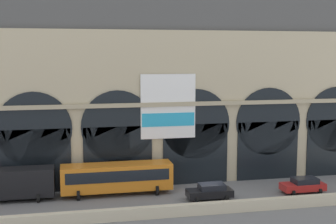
# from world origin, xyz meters

# --- Properties ---
(ground_plane) EXTENTS (200.00, 200.00, 0.00)m
(ground_plane) POSITION_xyz_m (0.00, 0.00, 0.00)
(ground_plane) COLOR slate
(quay_parapet_wall) EXTENTS (90.00, 0.70, 1.01)m
(quay_parapet_wall) POSITION_xyz_m (0.00, -4.64, 0.51)
(quay_parapet_wall) COLOR beige
(quay_parapet_wall) RESTS_ON ground
(station_building) EXTENTS (51.87, 5.72, 21.20)m
(station_building) POSITION_xyz_m (0.02, 7.66, 10.29)
(station_building) COLOR #BCAD8C
(station_building) RESTS_ON ground
(box_truck_west) EXTENTS (7.50, 2.91, 3.12)m
(box_truck_west) POSITION_xyz_m (-18.45, 2.78, 1.70)
(box_truck_west) COLOR red
(box_truck_west) RESTS_ON ground
(bus_midwest) EXTENTS (11.00, 3.25, 3.10)m
(bus_midwest) POSITION_xyz_m (-8.73, 2.71, 1.78)
(bus_midwest) COLOR orange
(bus_midwest) RESTS_ON ground
(car_center) EXTENTS (4.40, 2.22, 1.55)m
(car_center) POSITION_xyz_m (-0.10, -0.80, 0.80)
(car_center) COLOR black
(car_center) RESTS_ON ground
(car_mideast) EXTENTS (4.40, 2.22, 1.55)m
(car_mideast) POSITION_xyz_m (9.80, -0.67, 0.80)
(car_mideast) COLOR red
(car_mideast) RESTS_ON ground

